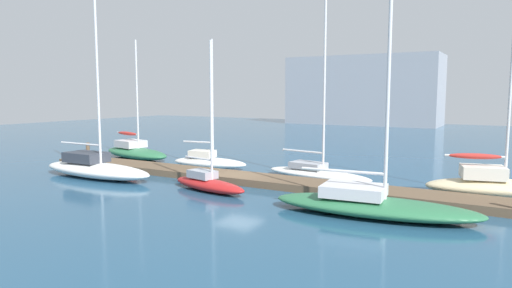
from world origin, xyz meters
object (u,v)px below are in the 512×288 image
Objects in this scene: sailboat_1 at (95,167)px; sailboat_3 at (208,182)px; sailboat_0 at (135,151)px; sailboat_5 at (372,203)px; sailboat_2 at (209,161)px; sailboat_6 at (495,185)px; mooring_buoy_red at (501,182)px; sailboat_4 at (317,171)px; harbor_building_distant at (363,91)px.

sailboat_1 is 8.27m from sailboat_3.
sailboat_0 is 8.22m from sailboat_1.
sailboat_0 is 22.23m from sailboat_5.
sailboat_6 is (17.46, -0.17, 0.14)m from sailboat_2.
sailboat_2 is 17.82m from mooring_buoy_red.
sailboat_5 is 1.02× the size of sailboat_6.
sailboat_4 reaches higher than harbor_building_distant.
sailboat_0 is 15.85m from sailboat_4.
mooring_buoy_red is (9.66, 2.56, -0.17)m from sailboat_4.
sailboat_1 is 22.46× the size of mooring_buoy_red.
sailboat_5 is 59.04m from harbor_building_distant.
sailboat_1 is at bearing -130.59° from sailboat_2.
sailboat_4 reaches higher than mooring_buoy_red.
sailboat_4 reaches higher than sailboat_3.
sailboat_4 reaches higher than sailboat_0.
sailboat_3 is 0.32× the size of harbor_building_distant.
sailboat_2 is 0.77× the size of sailboat_6.
sailboat_1 is (3.89, -7.24, 0.08)m from sailboat_0.
sailboat_1 reaches higher than sailboat_3.
sailboat_0 is 0.81× the size of sailboat_4.
sailboat_1 is at bearing -178.01° from sailboat_6.
sailboat_1 is 1.65× the size of sailboat_2.
sailboat_0 is 0.64× the size of sailboat_1.
sailboat_3 is at bearing 171.57° from sailboat_5.
harbor_building_distant is at bearing 86.79° from sailboat_2.
harbor_building_distant is (-8.74, 55.66, 5.14)m from sailboat_3.
harbor_building_distant is (3.41, 48.78, 5.04)m from sailboat_0.
sailboat_0 is 13.96m from sailboat_3.
sailboat_6 reaches higher than harbor_building_distant.
sailboat_2 is at bearing 58.04° from sailboat_1.
mooring_buoy_red is at bearing 16.17° from sailboat_0.
sailboat_6 is at bearing 36.28° from sailboat_3.
sailboat_4 is (3.68, 5.98, 0.01)m from sailboat_3.
sailboat_4 reaches higher than sailboat_2.
sailboat_0 reaches higher than sailboat_3.
mooring_buoy_red is (25.48, 1.66, -0.26)m from sailboat_0.
sailboat_0 reaches higher than sailboat_2.
sailboat_1 is at bearing 174.27° from sailboat_5.
mooring_buoy_red is at bearing 0.11° from sailboat_2.
sailboat_4 is (11.94, 6.34, -0.16)m from sailboat_1.
sailboat_1 is at bearing -157.59° from mooring_buoy_red.
sailboat_0 reaches higher than mooring_buoy_red.
harbor_building_distant is at bearing 111.57° from sailboat_3.
sailboat_3 is 14.37m from sailboat_6.
sailboat_5 is 7.60m from sailboat_6.
sailboat_5 is (20.98, -7.35, -0.06)m from sailboat_0.
sailboat_4 is at bearing -7.96° from sailboat_2.
harbor_building_distant is at bearing 112.60° from sailboat_4.
mooring_buoy_red is at bearing 72.57° from sailboat_6.
sailboat_3 is 7.02m from sailboat_4.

